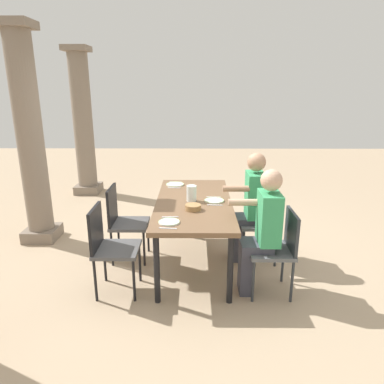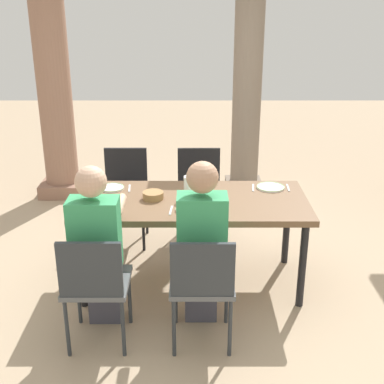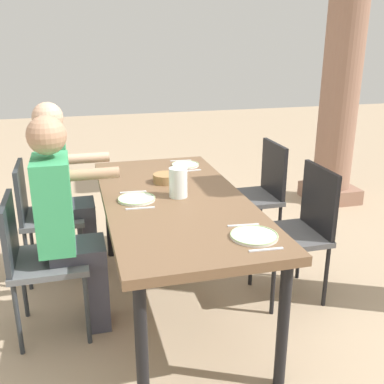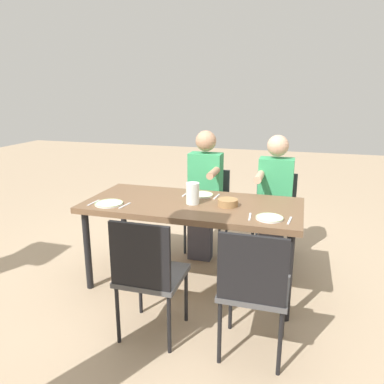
# 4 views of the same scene
# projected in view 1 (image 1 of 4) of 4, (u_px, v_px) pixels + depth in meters

# --- Properties ---
(ground_plane) EXTENTS (16.00, 16.00, 0.00)m
(ground_plane) POSITION_uv_depth(u_px,v_px,m) (194.00, 261.00, 4.34)
(ground_plane) COLOR tan
(dining_table) EXTENTS (1.88, 0.87, 0.77)m
(dining_table) POSITION_uv_depth(u_px,v_px,m) (194.00, 206.00, 4.14)
(dining_table) COLOR brown
(dining_table) RESTS_ON ground
(chair_west_north) EXTENTS (0.44, 0.44, 0.92)m
(chair_west_north) POSITION_uv_depth(u_px,v_px,m) (109.00, 243.00, 3.57)
(chair_west_north) COLOR #4F4F50
(chair_west_north) RESTS_ON ground
(chair_west_south) EXTENTS (0.44, 0.44, 0.88)m
(chair_west_south) POSITION_uv_depth(u_px,v_px,m) (278.00, 246.00, 3.56)
(chair_west_south) COLOR #5B5E61
(chair_west_south) RESTS_ON ground
(chair_mid_north) EXTENTS (0.44, 0.44, 0.92)m
(chair_mid_north) POSITION_uv_depth(u_px,v_px,m) (123.00, 218.00, 4.26)
(chair_mid_north) COLOR #4F4F50
(chair_mid_north) RESTS_ON ground
(chair_mid_south) EXTENTS (0.44, 0.44, 0.87)m
(chair_mid_south) POSITION_uv_depth(u_px,v_px,m) (264.00, 219.00, 4.25)
(chair_mid_south) COLOR #5B5E61
(chair_mid_south) RESTS_ON ground
(diner_woman_green) EXTENTS (0.35, 0.50, 1.33)m
(diner_woman_green) POSITION_uv_depth(u_px,v_px,m) (249.00, 204.00, 4.19)
(diner_woman_green) COLOR #3F3F4C
(diner_woman_green) RESTS_ON ground
(diner_man_white) EXTENTS (0.35, 0.50, 1.30)m
(diner_man_white) POSITION_uv_depth(u_px,v_px,m) (262.00, 229.00, 3.51)
(diner_man_white) COLOR #3F3F4C
(diner_man_white) RESTS_ON ground
(stone_column_centre) EXTENTS (0.44, 0.44, 2.81)m
(stone_column_centre) POSITION_uv_depth(u_px,v_px,m) (30.00, 140.00, 4.57)
(stone_column_centre) COLOR gray
(stone_column_centre) RESTS_ON ground
(stone_column_far) EXTENTS (0.47, 0.47, 2.74)m
(stone_column_far) POSITION_uv_depth(u_px,v_px,m) (83.00, 124.00, 6.73)
(stone_column_far) COLOR gray
(stone_column_far) RESTS_ON ground
(plate_0) EXTENTS (0.21, 0.21, 0.02)m
(plate_0) POSITION_uv_depth(u_px,v_px,m) (169.00, 222.00, 3.46)
(plate_0) COLOR white
(plate_0) RESTS_ON dining_table
(fork_0) EXTENTS (0.03, 0.17, 0.01)m
(fork_0) POSITION_uv_depth(u_px,v_px,m) (168.00, 228.00, 3.32)
(fork_0) COLOR silver
(fork_0) RESTS_ON dining_table
(spoon_0) EXTENTS (0.03, 0.17, 0.01)m
(spoon_0) POSITION_uv_depth(u_px,v_px,m) (170.00, 217.00, 3.61)
(spoon_0) COLOR silver
(spoon_0) RESTS_ON dining_table
(plate_1) EXTENTS (0.23, 0.23, 0.02)m
(plate_1) POSITION_uv_depth(u_px,v_px,m) (214.00, 200.00, 4.10)
(plate_1) COLOR white
(plate_1) RESTS_ON dining_table
(fork_1) EXTENTS (0.03, 0.17, 0.01)m
(fork_1) POSITION_uv_depth(u_px,v_px,m) (215.00, 205.00, 3.96)
(fork_1) COLOR silver
(fork_1) RESTS_ON dining_table
(spoon_1) EXTENTS (0.03, 0.17, 0.01)m
(spoon_1) POSITION_uv_depth(u_px,v_px,m) (213.00, 197.00, 4.25)
(spoon_1) COLOR silver
(spoon_1) RESTS_ON dining_table
(plate_2) EXTENTS (0.24, 0.24, 0.02)m
(plate_2) POSITION_uv_depth(u_px,v_px,m) (175.00, 184.00, 4.77)
(plate_2) COLOR white
(plate_2) RESTS_ON dining_table
(fork_2) EXTENTS (0.03, 0.17, 0.01)m
(fork_2) POSITION_uv_depth(u_px,v_px,m) (174.00, 188.00, 4.62)
(fork_2) COLOR silver
(fork_2) RESTS_ON dining_table
(spoon_2) EXTENTS (0.03, 0.17, 0.01)m
(spoon_2) POSITION_uv_depth(u_px,v_px,m) (176.00, 182.00, 4.91)
(spoon_2) COLOR silver
(spoon_2) RESTS_ON dining_table
(water_pitcher) EXTENTS (0.12, 0.12, 0.19)m
(water_pitcher) POSITION_uv_depth(u_px,v_px,m) (192.00, 194.00, 4.09)
(water_pitcher) COLOR white
(water_pitcher) RESTS_ON dining_table
(bread_basket) EXTENTS (0.17, 0.17, 0.06)m
(bread_basket) POSITION_uv_depth(u_px,v_px,m) (193.00, 207.00, 3.81)
(bread_basket) COLOR #9E7547
(bread_basket) RESTS_ON dining_table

